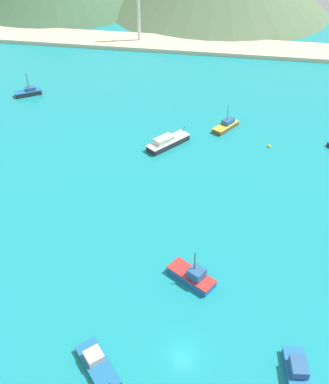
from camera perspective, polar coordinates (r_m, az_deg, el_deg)
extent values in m
cube|color=teal|center=(82.04, 5.38, -2.53)|extent=(260.00, 280.00, 0.50)
cube|color=#1E5BA8|center=(69.10, 3.50, -11.01)|extent=(7.97, 6.43, 1.14)
cube|color=red|center=(68.60, 3.53, -10.64)|extent=(8.13, 6.56, 0.20)
cube|color=#28568C|center=(67.58, 4.19, -10.53)|extent=(3.06, 3.03, 1.55)
cylinder|color=#4C3823|center=(65.97, 3.98, -8.92)|extent=(0.16, 0.16, 3.35)
cube|color=#198466|center=(60.88, -8.67, -21.56)|extent=(7.29, 7.48, 0.77)
cube|color=#1E669E|center=(60.47, -8.71, -21.33)|extent=(7.43, 7.63, 0.20)
cube|color=#B2ADA3|center=(60.44, -9.19, -20.36)|extent=(3.09, 3.09, 1.03)
cylinder|color=#4C3823|center=(58.45, -7.15, -23.56)|extent=(0.42, 0.43, 1.05)
cube|color=#232328|center=(129.54, -17.33, 12.19)|extent=(7.14, 6.08, 1.14)
cube|color=#1E669E|center=(129.27, -17.38, 12.46)|extent=(7.28, 6.21, 0.20)
cube|color=#28568C|center=(129.14, -17.05, 12.79)|extent=(3.13, 3.00, 0.97)
cylinder|color=#4C3823|center=(128.14, -17.47, 13.73)|extent=(0.19, 0.19, 3.95)
cube|color=#1E5BA8|center=(61.52, 17.06, -22.46)|extent=(3.66, 8.85, 0.93)
cube|color=#1E669E|center=(61.05, 17.17, -22.19)|extent=(3.73, 9.03, 0.20)
cube|color=#28568C|center=(60.96, 17.11, -20.96)|extent=(2.33, 2.93, 1.30)
cube|color=brown|center=(107.93, 7.96, 8.38)|extent=(6.12, 7.69, 0.98)
cube|color=gold|center=(107.64, 7.99, 8.65)|extent=(6.24, 7.84, 0.20)
cube|color=#28568C|center=(108.03, 8.31, 9.12)|extent=(3.26, 3.63, 1.10)
cylinder|color=#4C3823|center=(106.39, 8.24, 10.23)|extent=(0.11, 0.11, 4.05)
cube|color=#232328|center=(100.14, 0.49, 6.40)|extent=(8.98, 10.35, 1.28)
cube|color=white|center=(99.76, 0.49, 6.76)|extent=(9.16, 10.55, 0.20)
cube|color=beige|center=(98.63, -0.08, 6.85)|extent=(4.63, 5.04, 1.21)
cylinder|color=#4C3823|center=(102.27, 2.51, 8.06)|extent=(0.54, 0.65, 1.72)
sphere|color=gold|center=(102.66, 13.49, 5.81)|extent=(0.84, 0.84, 0.84)
cube|color=beige|center=(160.19, 8.71, 18.17)|extent=(247.00, 16.18, 1.20)
cylinder|color=silver|center=(160.71, -3.45, 23.44)|extent=(1.09, 1.09, 27.41)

